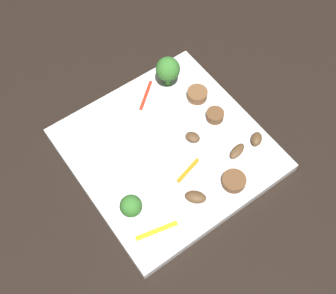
% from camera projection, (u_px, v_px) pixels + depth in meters
% --- Properties ---
extents(ground_plane, '(1.40, 1.40, 0.00)m').
position_uv_depth(ground_plane, '(168.00, 152.00, 0.66)').
color(ground_plane, black).
extents(plate, '(0.27, 0.27, 0.02)m').
position_uv_depth(plate, '(168.00, 150.00, 0.66)').
color(plate, white).
rests_on(plate, ground_plane).
extents(fork, '(0.18, 0.02, 0.00)m').
position_uv_depth(fork, '(123.00, 140.00, 0.65)').
color(fork, silver).
rests_on(fork, plate).
extents(broccoli_floret_0, '(0.04, 0.04, 0.06)m').
position_uv_depth(broccoli_floret_0, '(168.00, 69.00, 0.68)').
color(broccoli_floret_0, '#408630').
rests_on(broccoli_floret_0, plate).
extents(broccoli_floret_1, '(0.03, 0.03, 0.04)m').
position_uv_depth(broccoli_floret_1, '(131.00, 206.00, 0.57)').
color(broccoli_floret_1, '#408630').
rests_on(broccoli_floret_1, plate).
extents(sausage_slice_0, '(0.04, 0.04, 0.01)m').
position_uv_depth(sausage_slice_0, '(234.00, 181.00, 0.61)').
color(sausage_slice_0, brown).
rests_on(sausage_slice_0, plate).
extents(sausage_slice_1, '(0.03, 0.03, 0.01)m').
position_uv_depth(sausage_slice_1, '(216.00, 116.00, 0.67)').
color(sausage_slice_1, brown).
rests_on(sausage_slice_1, plate).
extents(sausage_slice_2, '(0.04, 0.04, 0.01)m').
position_uv_depth(sausage_slice_2, '(197.00, 94.00, 0.69)').
color(sausage_slice_2, brown).
rests_on(sausage_slice_2, plate).
extents(mushroom_0, '(0.03, 0.03, 0.01)m').
position_uv_depth(mushroom_0, '(257.00, 139.00, 0.65)').
color(mushroom_0, brown).
rests_on(mushroom_0, plate).
extents(mushroom_1, '(0.03, 0.03, 0.01)m').
position_uv_depth(mushroom_1, '(196.00, 197.00, 0.60)').
color(mushroom_1, brown).
rests_on(mushroom_1, plate).
extents(mushroom_2, '(0.02, 0.03, 0.01)m').
position_uv_depth(mushroom_2, '(237.00, 151.00, 0.64)').
color(mushroom_2, brown).
rests_on(mushroom_2, plate).
extents(mushroom_3, '(0.03, 0.03, 0.01)m').
position_uv_depth(mushroom_3, '(193.00, 137.00, 0.65)').
color(mushroom_3, brown).
rests_on(mushroom_3, plate).
extents(pepper_strip_0, '(0.02, 0.05, 0.00)m').
position_uv_depth(pepper_strip_0, '(188.00, 170.00, 0.63)').
color(pepper_strip_0, orange).
rests_on(pepper_strip_0, plate).
extents(pepper_strip_1, '(0.04, 0.05, 0.00)m').
position_uv_depth(pepper_strip_1, '(146.00, 95.00, 0.69)').
color(pepper_strip_1, red).
rests_on(pepper_strip_1, plate).
extents(pepper_strip_3, '(0.02, 0.06, 0.00)m').
position_uv_depth(pepper_strip_3, '(157.00, 231.00, 0.58)').
color(pepper_strip_3, yellow).
rests_on(pepper_strip_3, plate).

